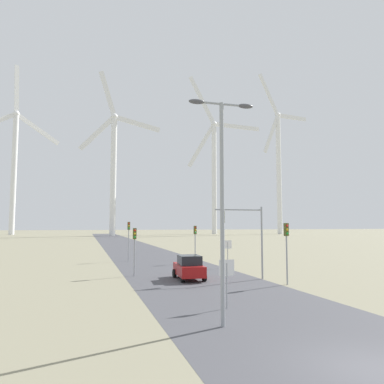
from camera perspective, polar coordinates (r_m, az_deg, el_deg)
name	(u,v)px	position (r m, az deg, el deg)	size (l,w,h in m)	color
ground_plane	(375,370)	(12.99, 26.09, -23.15)	(600.00, 600.00, 0.00)	gray
road_surface	(140,252)	(57.98, -7.93, -9.06)	(10.00, 240.00, 0.01)	#47474C
streetlamp	(222,182)	(15.81, 4.60, 1.49)	(2.93, 0.32, 9.42)	#93999E
stop_sign_near	(227,274)	(19.20, 5.31, -12.38)	(0.81, 0.07, 2.41)	#93999E
stop_sign_far	(228,249)	(36.75, 5.45, -8.58)	(0.81, 0.07, 2.64)	#93999E
traffic_light_post_near_left	(135,241)	(31.18, -8.75, -7.36)	(0.28, 0.34, 3.87)	#93999E
traffic_light_post_near_right	(287,240)	(27.25, 14.21, -7.03)	(0.28, 0.33, 4.26)	#93999E
traffic_light_post_mid_left	(129,232)	(43.85, -9.63, -6.10)	(0.28, 0.33, 4.48)	#93999E
traffic_light_post_mid_right	(195,236)	(41.02, 0.49, -6.68)	(0.28, 0.34, 4.03)	#93999E
traffic_light_mast_overhead	(246,228)	(29.04, 8.16, -5.39)	(3.89, 0.35, 5.55)	#93999E
car_approaching	(189,267)	(29.04, -0.46, -11.41)	(2.09, 4.22, 1.83)	maroon
wind_turbine_left	(14,160)	(174.40, -25.44, 4.47)	(33.80, 17.35, 72.33)	white
wind_turbine_center	(114,162)	(144.40, -11.87, 4.50)	(30.62, 2.60, 62.63)	white
wind_turbine_right	(214,165)	(171.57, 3.39, 4.17)	(36.58, 3.58, 71.71)	white
wind_turbine_far_right	(279,161)	(176.12, 13.06, 4.59)	(30.74, 11.47, 72.08)	white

